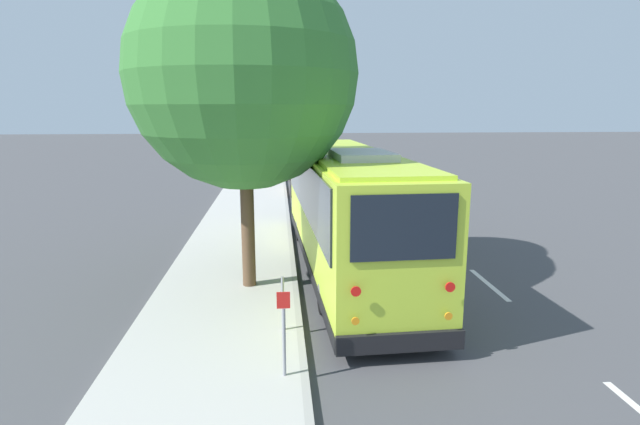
% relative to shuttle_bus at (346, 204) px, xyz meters
% --- Properties ---
extents(ground_plane, '(160.00, 160.00, 0.00)m').
position_rel_shuttle_bus_xyz_m(ground_plane, '(-0.80, -0.53, -1.90)').
color(ground_plane, '#474749').
extents(sidewalk_slab, '(80.00, 3.39, 0.15)m').
position_rel_shuttle_bus_xyz_m(sidewalk_slab, '(-0.80, 3.29, -1.83)').
color(sidewalk_slab, '#B2AFA8').
rests_on(sidewalk_slab, ground).
extents(curb_strip, '(80.00, 0.14, 0.15)m').
position_rel_shuttle_bus_xyz_m(curb_strip, '(-0.80, 1.52, -1.83)').
color(curb_strip, '#9D9A94').
rests_on(curb_strip, ground).
extents(shuttle_bus, '(11.48, 3.00, 3.55)m').
position_rel_shuttle_bus_xyz_m(shuttle_bus, '(0.00, 0.00, 0.00)').
color(shuttle_bus, '#BCDB38').
rests_on(shuttle_bus, ground).
extents(parked_sedan_tan, '(4.32, 1.80, 1.33)m').
position_rel_shuttle_bus_xyz_m(parked_sedan_tan, '(13.22, 0.37, -1.28)').
color(parked_sedan_tan, tan).
rests_on(parked_sedan_tan, ground).
extents(parked_sedan_black, '(4.35, 1.80, 1.27)m').
position_rel_shuttle_bus_xyz_m(parked_sedan_black, '(19.43, 0.27, -1.32)').
color(parked_sedan_black, black).
rests_on(parked_sedan_black, ground).
extents(parked_sedan_gray, '(4.35, 1.81, 1.30)m').
position_rel_shuttle_bus_xyz_m(parked_sedan_gray, '(24.96, 0.47, -1.30)').
color(parked_sedan_gray, slate).
rests_on(parked_sedan_gray, ground).
extents(parked_sedan_white, '(4.58, 1.82, 1.29)m').
position_rel_shuttle_bus_xyz_m(parked_sedan_white, '(31.73, 0.46, -1.30)').
color(parked_sedan_white, silver).
rests_on(parked_sedan_white, ground).
extents(parked_sedan_silver, '(4.33, 1.96, 1.32)m').
position_rel_shuttle_bus_xyz_m(parked_sedan_silver, '(37.53, 0.26, -1.29)').
color(parked_sedan_silver, '#A8AAAF').
rests_on(parked_sedan_silver, ground).
extents(street_tree, '(5.40, 5.40, 8.67)m').
position_rel_shuttle_bus_xyz_m(street_tree, '(-1.43, 2.68, 3.79)').
color(street_tree, brown).
rests_on(street_tree, sidewalk_slab).
extents(sign_post_near, '(0.06, 0.22, 1.48)m').
position_rel_shuttle_bus_xyz_m(sign_post_near, '(-6.05, 1.86, -0.99)').
color(sign_post_near, gray).
rests_on(sign_post_near, sidewalk_slab).
extents(sign_post_far, '(0.06, 0.06, 1.13)m').
position_rel_shuttle_bus_xyz_m(sign_post_far, '(-4.29, 1.86, -1.19)').
color(sign_post_far, gray).
rests_on(sign_post_far, sidewalk_slab).
extents(lane_stripe_mid, '(2.40, 0.14, 0.01)m').
position_rel_shuttle_bus_xyz_m(lane_stripe_mid, '(-1.68, -3.58, -1.90)').
color(lane_stripe_mid, silver).
rests_on(lane_stripe_mid, ground).
extents(lane_stripe_ahead, '(2.40, 0.14, 0.01)m').
position_rel_shuttle_bus_xyz_m(lane_stripe_ahead, '(4.32, -3.58, -1.90)').
color(lane_stripe_ahead, silver).
rests_on(lane_stripe_ahead, ground).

